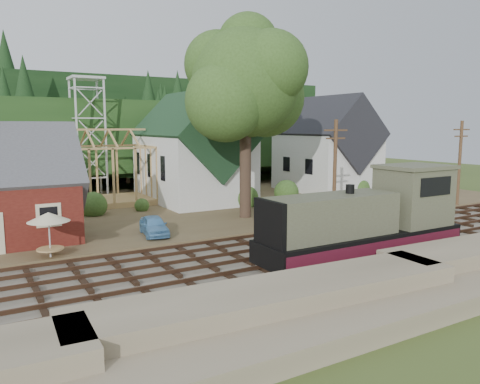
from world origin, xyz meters
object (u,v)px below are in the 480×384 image
car_blue (154,225)px  locomotive (370,221)px  car_red (402,186)px  patio_set (49,219)px

car_blue → locomotive: bearing=-41.8°
locomotive → car_red: bearing=37.1°
car_blue → car_red: car_blue is taller
car_blue → car_red: bearing=20.0°
locomotive → patio_set: bearing=151.4°
locomotive → patio_set: 17.79m
locomotive → patio_set: locomotive is taller
car_blue → patio_set: 7.30m
locomotive → car_blue: bearing=129.5°
car_blue → car_red: 31.83m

